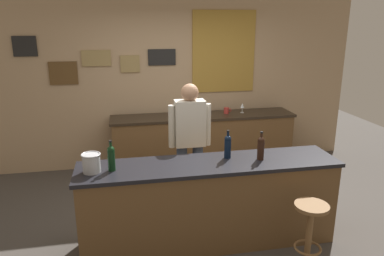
{
  "coord_description": "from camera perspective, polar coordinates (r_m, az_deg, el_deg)",
  "views": [
    {
      "loc": [
        -0.85,
        -3.78,
        2.3
      ],
      "look_at": [
        -0.02,
        0.45,
        1.05
      ],
      "focal_mm": 33.99,
      "sensor_mm": 36.0,
      "label": 1
    }
  ],
  "objects": [
    {
      "name": "wine_bottle_c",
      "position": [
        3.86,
        10.75,
        -2.97
      ],
      "size": [
        0.07,
        0.07,
        0.31
      ],
      "color": "black",
      "rests_on": "bar_counter"
    },
    {
      "name": "wine_bottle_b",
      "position": [
        3.85,
        5.63,
        -2.78
      ],
      "size": [
        0.07,
        0.07,
        0.31
      ],
      "color": "black",
      "rests_on": "bar_counter"
    },
    {
      "name": "bar_counter",
      "position": [
        3.95,
        2.72,
        -11.65
      ],
      "size": [
        2.7,
        0.6,
        0.92
      ],
      "color": "brown",
      "rests_on": "ground_plane"
    },
    {
      "name": "bar_stool",
      "position": [
        3.72,
        18.0,
        -14.36
      ],
      "size": [
        0.32,
        0.32,
        0.68
      ],
      "color": "brown",
      "rests_on": "ground_plane"
    },
    {
      "name": "wine_glass_b",
      "position": [
        5.83,
        2.68,
        3.36
      ],
      "size": [
        0.07,
        0.07,
        0.16
      ],
      "color": "silver",
      "rests_on": "side_counter"
    },
    {
      "name": "coffee_mug",
      "position": [
        5.86,
        5.44,
        2.75
      ],
      "size": [
        0.13,
        0.08,
        0.09
      ],
      "color": "#B2332D",
      "rests_on": "side_counter"
    },
    {
      "name": "side_counter",
      "position": [
        5.88,
        1.76,
        -2.18
      ],
      "size": [
        2.91,
        0.56,
        0.9
      ],
      "color": "brown",
      "rests_on": "ground_plane"
    },
    {
      "name": "back_wall",
      "position": [
        5.94,
        -2.72,
        7.59
      ],
      "size": [
        6.0,
        0.09,
        2.8
      ],
      "color": "tan",
      "rests_on": "ground_plane"
    },
    {
      "name": "ice_bucket",
      "position": [
        3.61,
        -15.52,
        -5.24
      ],
      "size": [
        0.19,
        0.19,
        0.19
      ],
      "color": "#B7BABF",
      "rests_on": "bar_counter"
    },
    {
      "name": "ground_plane",
      "position": [
        4.51,
        1.39,
        -14.51
      ],
      "size": [
        10.0,
        10.0,
        0.0
      ],
      "primitive_type": "plane",
      "color": "#423D38"
    },
    {
      "name": "bartender",
      "position": [
        4.43,
        -0.35,
        -1.77
      ],
      "size": [
        0.52,
        0.21,
        1.62
      ],
      "color": "#384766",
      "rests_on": "ground_plane"
    },
    {
      "name": "wine_glass_a",
      "position": [
        5.73,
        -2.56,
        3.15
      ],
      "size": [
        0.07,
        0.07,
        0.16
      ],
      "color": "silver",
      "rests_on": "side_counter"
    },
    {
      "name": "wine_glass_c",
      "position": [
        5.93,
        7.9,
        3.46
      ],
      "size": [
        0.07,
        0.07,
        0.16
      ],
      "color": "silver",
      "rests_on": "side_counter"
    },
    {
      "name": "wine_bottle_a",
      "position": [
        3.6,
        -12.55,
        -4.51
      ],
      "size": [
        0.07,
        0.07,
        0.31
      ],
      "color": "black",
      "rests_on": "bar_counter"
    }
  ]
}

